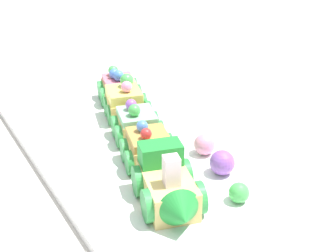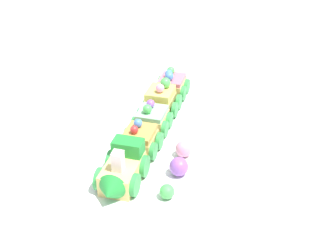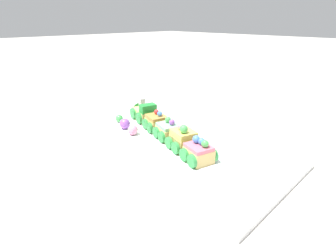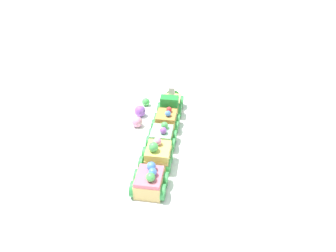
# 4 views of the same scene
# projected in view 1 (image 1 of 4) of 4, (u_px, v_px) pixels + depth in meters

# --- Properties ---
(ground_plane) EXTENTS (10.00, 10.00, 0.00)m
(ground_plane) POSITION_uv_depth(u_px,v_px,m) (158.00, 153.00, 0.66)
(ground_plane) COLOR beige
(display_board) EXTENTS (0.74, 0.32, 0.01)m
(display_board) POSITION_uv_depth(u_px,v_px,m) (158.00, 149.00, 0.66)
(display_board) COLOR white
(display_board) RESTS_ON ground_plane
(cake_train_locomotive) EXTENTS (0.12, 0.09, 0.07)m
(cake_train_locomotive) POSITION_uv_depth(u_px,v_px,m) (169.00, 189.00, 0.52)
(cake_train_locomotive) COLOR #E5C675
(cake_train_locomotive) RESTS_ON display_board
(cake_car_caramel) EXTENTS (0.08, 0.08, 0.06)m
(cake_car_caramel) POSITION_uv_depth(u_px,v_px,m) (149.00, 149.00, 0.60)
(cake_car_caramel) COLOR #E5C675
(cake_car_caramel) RESTS_ON display_board
(cake_car_mint) EXTENTS (0.08, 0.08, 0.06)m
(cake_car_mint) POSITION_uv_depth(u_px,v_px,m) (137.00, 125.00, 0.66)
(cake_car_mint) COLOR #E5C675
(cake_car_mint) RESTS_ON display_board
(cake_car_lemon) EXTENTS (0.08, 0.08, 0.07)m
(cake_car_lemon) POSITION_uv_depth(u_px,v_px,m) (127.00, 103.00, 0.73)
(cake_car_lemon) COLOR #E5C675
(cake_car_lemon) RESTS_ON display_board
(cake_car_strawberry) EXTENTS (0.08, 0.08, 0.06)m
(cake_car_strawberry) POSITION_uv_depth(u_px,v_px,m) (119.00, 88.00, 0.79)
(cake_car_strawberry) COLOR #E5C675
(cake_car_strawberry) RESTS_ON display_board
(gumball_green) EXTENTS (0.02, 0.02, 0.02)m
(gumball_green) POSITION_uv_depth(u_px,v_px,m) (239.00, 193.00, 0.53)
(gumball_green) COLOR #4CBC56
(gumball_green) RESTS_ON display_board
(gumball_pink) EXTENTS (0.03, 0.03, 0.03)m
(gumball_pink) POSITION_uv_depth(u_px,v_px,m) (204.00, 144.00, 0.63)
(gumball_pink) COLOR pink
(gumball_pink) RESTS_ON display_board
(gumball_purple) EXTENTS (0.03, 0.03, 0.03)m
(gumball_purple) POSITION_uv_depth(u_px,v_px,m) (222.00, 163.00, 0.58)
(gumball_purple) COLOR #9956C6
(gumball_purple) RESTS_ON display_board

